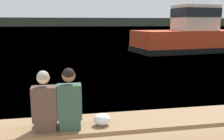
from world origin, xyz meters
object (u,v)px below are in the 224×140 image
at_px(tugboat_red, 190,37).
at_px(shopping_bag, 102,119).
at_px(person_left, 45,105).
at_px(bench_main, 61,133).
at_px(person_right, 69,102).

bearing_deg(tugboat_red, shopping_bag, 140.15).
bearing_deg(person_left, shopping_bag, 1.14).
xyz_separation_m(bench_main, person_left, (-0.24, 0.01, 0.48)).
relative_size(bench_main, tugboat_red, 0.99).
xyz_separation_m(person_left, tugboat_red, (9.72, 13.86, 0.20)).
relative_size(person_left, person_right, 0.97).
relative_size(bench_main, person_right, 8.94).
bearing_deg(shopping_bag, bench_main, -177.69).
height_order(person_left, person_right, person_right).
relative_size(shopping_bag, tugboat_red, 0.03).
xyz_separation_m(person_left, person_right, (0.38, -0.00, 0.02)).
height_order(bench_main, person_left, person_left).
bearing_deg(person_right, bench_main, -177.13).
distance_m(bench_main, person_left, 0.54).
bearing_deg(person_left, bench_main, -2.14).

